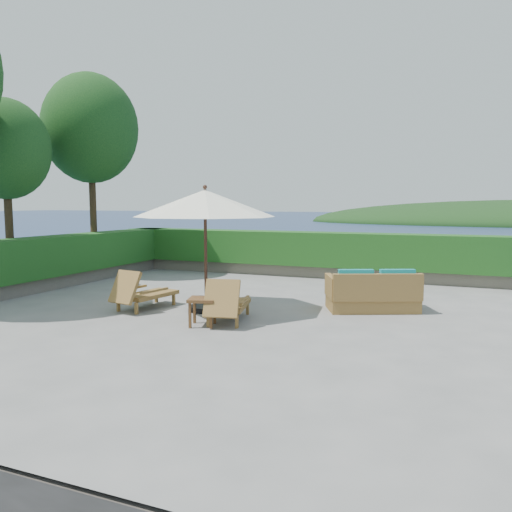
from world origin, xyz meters
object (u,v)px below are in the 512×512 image
at_px(lounge_right, 227,303).
at_px(side_table, 202,303).
at_px(patio_umbrella, 205,205).
at_px(lounge_left, 142,292).
at_px(wicker_loveseat, 373,294).

xyz_separation_m(lounge_right, side_table, (-0.30, -0.42, 0.06)).
relative_size(patio_umbrella, lounge_left, 2.23).
height_order(side_table, wicker_loveseat, wicker_loveseat).
xyz_separation_m(lounge_left, lounge_right, (2.15, -0.36, 0.00)).
height_order(lounge_right, side_table, lounge_right).
bearing_deg(wicker_loveseat, lounge_right, -162.57).
distance_m(lounge_left, side_table, 2.01).
xyz_separation_m(lounge_left, side_table, (1.85, -0.78, 0.06)).
relative_size(lounge_left, side_table, 2.61).
bearing_deg(patio_umbrella, wicker_loveseat, 22.19).
height_order(lounge_left, lounge_right, lounge_right).
height_order(patio_umbrella, lounge_left, patio_umbrella).
relative_size(side_table, wicker_loveseat, 0.30).
bearing_deg(wicker_loveseat, side_table, -160.63).
bearing_deg(lounge_left, lounge_right, 0.56).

